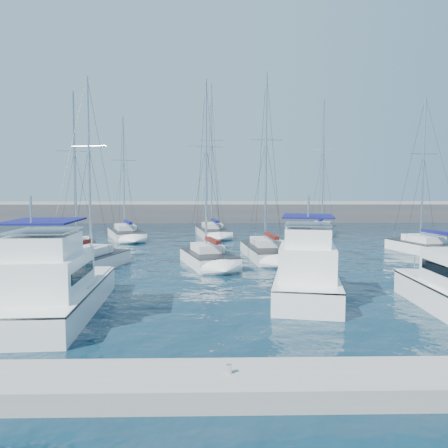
{
  "coord_description": "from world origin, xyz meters",
  "views": [
    {
      "loc": [
        -0.38,
        -22.41,
        5.56
      ],
      "look_at": [
        0.31,
        9.61,
        3.0
      ],
      "focal_mm": 35.0,
      "sensor_mm": 36.0,
      "label": 1
    }
  ],
  "objects_px": {
    "motor_yacht_port_inner": "(53,290)",
    "sailboat_back_c": "(321,230)",
    "sailboat_mid_a": "(77,252)",
    "sailboat_mid_b": "(86,262)",
    "sailboat_mid_d": "(267,251)",
    "sailboat_back_a": "(126,234)",
    "sailboat_mid_c": "(208,258)",
    "motor_yacht_stbd_inner": "(307,276)",
    "sailboat_mid_e": "(426,247)",
    "sailboat_back_b": "(213,232)"
  },
  "relations": [
    {
      "from": "sailboat_mid_d",
      "to": "sailboat_back_b",
      "type": "relative_size",
      "value": 0.84
    },
    {
      "from": "sailboat_mid_a",
      "to": "motor_yacht_port_inner",
      "type": "bearing_deg",
      "value": -92.26
    },
    {
      "from": "sailboat_mid_b",
      "to": "sailboat_mid_d",
      "type": "xyz_separation_m",
      "value": [
        13.2,
        5.01,
        0.01
      ]
    },
    {
      "from": "sailboat_mid_a",
      "to": "sailboat_mid_d",
      "type": "bearing_deg",
      "value": -17.07
    },
    {
      "from": "sailboat_mid_d",
      "to": "sailboat_mid_e",
      "type": "relative_size",
      "value": 1.12
    },
    {
      "from": "sailboat_mid_c",
      "to": "sailboat_back_b",
      "type": "distance_m",
      "value": 19.77
    },
    {
      "from": "sailboat_back_b",
      "to": "sailboat_back_c",
      "type": "height_order",
      "value": "sailboat_back_b"
    },
    {
      "from": "sailboat_mid_a",
      "to": "sailboat_back_c",
      "type": "distance_m",
      "value": 29.96
    },
    {
      "from": "motor_yacht_port_inner",
      "to": "sailboat_back_c",
      "type": "relative_size",
      "value": 0.59
    },
    {
      "from": "motor_yacht_port_inner",
      "to": "sailboat_mid_e",
      "type": "bearing_deg",
      "value": 32.43
    },
    {
      "from": "sailboat_back_a",
      "to": "sailboat_back_c",
      "type": "relative_size",
      "value": 0.85
    },
    {
      "from": "motor_yacht_port_inner",
      "to": "sailboat_mid_d",
      "type": "bearing_deg",
      "value": 51.6
    },
    {
      "from": "sailboat_mid_c",
      "to": "sailboat_mid_d",
      "type": "bearing_deg",
      "value": 20.05
    },
    {
      "from": "sailboat_mid_a",
      "to": "sailboat_mid_d",
      "type": "distance_m",
      "value": 15.44
    },
    {
      "from": "sailboat_back_a",
      "to": "sailboat_back_c",
      "type": "height_order",
      "value": "sailboat_back_c"
    },
    {
      "from": "sailboat_mid_e",
      "to": "sailboat_mid_d",
      "type": "bearing_deg",
      "value": 176.98
    },
    {
      "from": "sailboat_back_c",
      "to": "sailboat_mid_c",
      "type": "bearing_deg",
      "value": -103.97
    },
    {
      "from": "motor_yacht_stbd_inner",
      "to": "sailboat_mid_c",
      "type": "height_order",
      "value": "sailboat_mid_c"
    },
    {
      "from": "sailboat_mid_a",
      "to": "sailboat_mid_b",
      "type": "relative_size",
      "value": 1.01
    },
    {
      "from": "sailboat_mid_d",
      "to": "motor_yacht_stbd_inner",
      "type": "bearing_deg",
      "value": -93.4
    },
    {
      "from": "motor_yacht_stbd_inner",
      "to": "sailboat_mid_b",
      "type": "relative_size",
      "value": 0.68
    },
    {
      "from": "sailboat_mid_c",
      "to": "sailboat_back_a",
      "type": "distance_m",
      "value": 20.16
    },
    {
      "from": "sailboat_back_b",
      "to": "sailboat_mid_c",
      "type": "bearing_deg",
      "value": -99.66
    },
    {
      "from": "sailboat_back_b",
      "to": "sailboat_back_c",
      "type": "relative_size",
      "value": 1.09
    },
    {
      "from": "sailboat_back_a",
      "to": "sailboat_back_c",
      "type": "distance_m",
      "value": 23.4
    },
    {
      "from": "sailboat_back_b",
      "to": "sailboat_back_a",
      "type": "bearing_deg",
      "value": -177.28
    },
    {
      "from": "sailboat_mid_b",
      "to": "sailboat_mid_e",
      "type": "distance_m",
      "value": 28.18
    },
    {
      "from": "motor_yacht_stbd_inner",
      "to": "sailboat_mid_a",
      "type": "height_order",
      "value": "sailboat_mid_a"
    },
    {
      "from": "sailboat_mid_c",
      "to": "sailboat_back_b",
      "type": "height_order",
      "value": "sailboat_back_b"
    },
    {
      "from": "sailboat_mid_d",
      "to": "motor_yacht_port_inner",
      "type": "bearing_deg",
      "value": -130.72
    },
    {
      "from": "sailboat_mid_c",
      "to": "sailboat_back_c",
      "type": "xyz_separation_m",
      "value": [
        13.53,
        21.26,
        0.02
      ]
    },
    {
      "from": "sailboat_mid_e",
      "to": "motor_yacht_stbd_inner",
      "type": "bearing_deg",
      "value": -143.43
    },
    {
      "from": "sailboat_back_a",
      "to": "sailboat_back_b",
      "type": "xyz_separation_m",
      "value": [
        9.83,
        2.04,
        0.05
      ]
    },
    {
      "from": "sailboat_mid_b",
      "to": "sailboat_mid_e",
      "type": "relative_size",
      "value": 0.99
    },
    {
      "from": "sailboat_mid_c",
      "to": "sailboat_back_c",
      "type": "bearing_deg",
      "value": 41.61
    },
    {
      "from": "sailboat_mid_b",
      "to": "motor_yacht_stbd_inner",
      "type": "bearing_deg",
      "value": -15.13
    },
    {
      "from": "motor_yacht_stbd_inner",
      "to": "sailboat_back_c",
      "type": "relative_size",
      "value": 0.55
    },
    {
      "from": "sailboat_back_b",
      "to": "sailboat_back_c",
      "type": "bearing_deg",
      "value": -2.59
    },
    {
      "from": "sailboat_mid_b",
      "to": "sailboat_back_c",
      "type": "relative_size",
      "value": 0.82
    },
    {
      "from": "sailboat_mid_d",
      "to": "sailboat_back_b",
      "type": "bearing_deg",
      "value": 99.98
    },
    {
      "from": "sailboat_mid_a",
      "to": "sailboat_mid_c",
      "type": "xyz_separation_m",
      "value": [
        10.71,
        -3.65,
        0.02
      ]
    },
    {
      "from": "sailboat_back_a",
      "to": "motor_yacht_stbd_inner",
      "type": "bearing_deg",
      "value": -81.4
    },
    {
      "from": "sailboat_mid_c",
      "to": "sailboat_mid_d",
      "type": "relative_size",
      "value": 0.9
    },
    {
      "from": "motor_yacht_port_inner",
      "to": "sailboat_mid_d",
      "type": "height_order",
      "value": "sailboat_mid_d"
    },
    {
      "from": "motor_yacht_stbd_inner",
      "to": "sailboat_back_b",
      "type": "height_order",
      "value": "sailboat_back_b"
    },
    {
      "from": "motor_yacht_port_inner",
      "to": "motor_yacht_stbd_inner",
      "type": "xyz_separation_m",
      "value": [
        11.84,
        3.02,
        0.0
      ]
    },
    {
      "from": "sailboat_back_c",
      "to": "sailboat_mid_b",
      "type": "bearing_deg",
      "value": -115.42
    },
    {
      "from": "motor_yacht_port_inner",
      "to": "motor_yacht_stbd_inner",
      "type": "bearing_deg",
      "value": 11.2
    },
    {
      "from": "sailboat_mid_a",
      "to": "sailboat_mid_d",
      "type": "relative_size",
      "value": 0.9
    },
    {
      "from": "sailboat_mid_b",
      "to": "sailboat_mid_a",
      "type": "bearing_deg",
      "value": 128.54
    }
  ]
}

